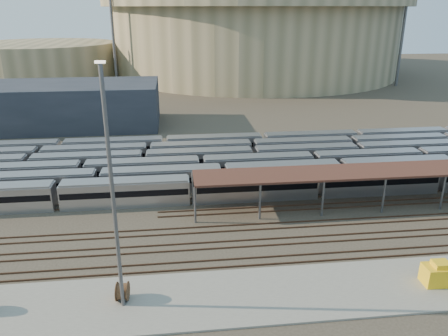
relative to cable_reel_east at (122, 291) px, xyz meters
name	(u,v)px	position (x,y,z in m)	size (l,w,h in m)	color
ground	(257,224)	(15.81, 14.32, -1.13)	(420.00, 420.00, 0.00)	#383026
apron	(235,296)	(10.81, -0.68, -1.03)	(50.00, 9.00, 0.20)	gray
subway_trains	(233,164)	(15.19, 32.82, 0.67)	(126.68, 23.90, 3.60)	#A7A6AB
inspection_shed	(406,171)	(37.81, 18.32, 3.86)	(60.30, 6.00, 5.30)	#535458
empty_tracks	(265,242)	(15.81, 9.32, -1.04)	(170.00, 9.62, 0.18)	#4C3323
stadium	(254,33)	(40.81, 154.32, 15.35)	(124.00, 124.00, 32.50)	#998A67
secondary_arena	(43,61)	(-44.19, 144.32, 5.87)	(56.00, 56.00, 14.00)	#998A67
service_building	(68,105)	(-19.19, 69.32, 3.87)	(42.00, 20.00, 10.00)	#1E232D
floodlight_0	(112,26)	(-14.19, 124.32, 19.52)	(4.00, 1.00, 38.40)	#535458
floodlight_2	(404,26)	(85.81, 114.32, 19.52)	(4.00, 1.00, 38.40)	#535458
floodlight_3	(171,22)	(5.81, 174.32, 19.52)	(4.00, 1.00, 38.40)	#535458
cable_reel_east	(122,291)	(0.00, 0.00, 0.00)	(1.85, 1.85, 1.03)	brown
yard_light_pole	(113,195)	(0.09, -0.83, 10.44)	(0.80, 0.36, 22.56)	#535458
yellow_equipment	(439,275)	(31.57, -1.03, 0.07)	(3.19, 2.00, 2.00)	gold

